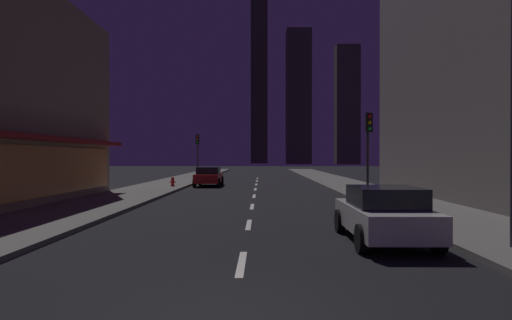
# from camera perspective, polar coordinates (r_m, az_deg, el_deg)

# --- Properties ---
(ground_plane) EXTENTS (78.00, 136.00, 0.10)m
(ground_plane) POSITION_cam_1_polar(r_m,az_deg,el_deg) (37.91, 0.08, -3.04)
(ground_plane) COLOR black
(sidewalk_right) EXTENTS (4.00, 76.00, 0.15)m
(sidewalk_right) POSITION_cam_1_polar(r_m,az_deg,el_deg) (38.47, 10.58, -2.81)
(sidewalk_right) COLOR #605E59
(sidewalk_right) RESTS_ON ground
(sidewalk_left) EXTENTS (4.00, 76.00, 0.15)m
(sidewalk_left) POSITION_cam_1_polar(r_m,az_deg,el_deg) (38.62, -10.37, -2.80)
(sidewalk_left) COLOR #605E59
(sidewalk_left) RESTS_ON ground
(lane_marking_center) EXTENTS (0.16, 43.80, 0.01)m
(lane_marking_center) POSITION_cam_1_polar(r_m,az_deg,el_deg) (24.75, -0.25, -4.74)
(lane_marking_center) COLOR silver
(lane_marking_center) RESTS_ON ground
(skyscraper_distant_tall) EXTENTS (5.79, 6.51, 73.34)m
(skyscraper_distant_tall) POSITION_cam_1_polar(r_m,az_deg,el_deg) (157.27, 0.42, 13.04)
(skyscraper_distant_tall) COLOR #403C30
(skyscraper_distant_tall) RESTS_ON ground
(skyscraper_distant_mid) EXTENTS (7.75, 7.91, 42.53)m
(skyscraper_distant_mid) POSITION_cam_1_polar(r_m,az_deg,el_deg) (141.71, 5.55, 8.11)
(skyscraper_distant_mid) COLOR #464234
(skyscraper_distant_mid) RESTS_ON ground
(skyscraper_distant_short) EXTENTS (7.11, 5.37, 35.96)m
(skyscraper_distant_short) POSITION_cam_1_polar(r_m,az_deg,el_deg) (136.75, 11.79, 7.00)
(skyscraper_distant_short) COLOR #4E4A3A
(skyscraper_distant_short) RESTS_ON ground
(car_parked_near) EXTENTS (1.98, 4.24, 1.45)m
(car_parked_near) POSITION_cam_1_polar(r_m,az_deg,el_deg) (11.94, 16.30, -6.73)
(car_parked_near) COLOR silver
(car_parked_near) RESTS_ON ground
(car_parked_far) EXTENTS (1.98, 4.24, 1.45)m
(car_parked_far) POSITION_cam_1_polar(r_m,az_deg,el_deg) (33.49, -6.18, -2.14)
(car_parked_far) COLOR #B21919
(car_parked_far) RESTS_ON ground
(fire_hydrant_far_left) EXTENTS (0.42, 0.30, 0.65)m
(fire_hydrant_far_left) POSITION_cam_1_polar(r_m,az_deg,el_deg) (31.65, -10.81, -2.81)
(fire_hydrant_far_left) COLOR red
(fire_hydrant_far_left) RESTS_ON sidewalk_left
(traffic_light_near_right) EXTENTS (0.32, 0.48, 4.20)m
(traffic_light_near_right) POSITION_cam_1_polar(r_m,az_deg,el_deg) (21.45, 14.44, 2.98)
(traffic_light_near_right) COLOR #2D2D2D
(traffic_light_near_right) RESTS_ON sidewalk_right
(traffic_light_far_left) EXTENTS (0.32, 0.48, 4.20)m
(traffic_light_far_left) POSITION_cam_1_polar(r_m,az_deg,el_deg) (40.84, -7.62, 1.75)
(traffic_light_far_left) COLOR #2D2D2D
(traffic_light_far_left) RESTS_ON sidewalk_left
(street_lamp_right) EXTENTS (1.96, 0.56, 6.58)m
(street_lamp_right) POSITION_cam_1_polar(r_m,az_deg,el_deg) (11.59, 26.99, 14.57)
(street_lamp_right) COLOR #38383D
(street_lamp_right) RESTS_ON sidewalk_right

